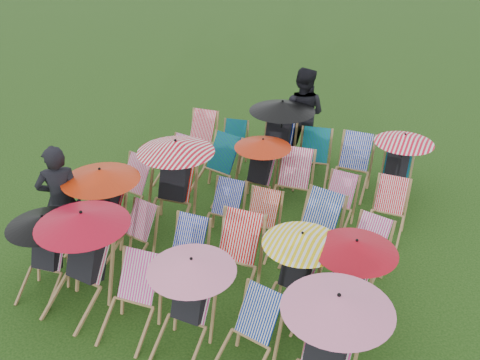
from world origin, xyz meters
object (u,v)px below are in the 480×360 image
at_px(deckchair_5, 326,348).
at_px(person_left, 61,200).
at_px(deckchair_0, 43,253).
at_px(person_rear, 302,115).
at_px(deckchair_29, 397,166).

height_order(deckchair_5, person_left, person_left).
distance_m(deckchair_5, person_left, 4.46).
bearing_deg(deckchair_0, person_rear, 63.05).
height_order(person_left, person_rear, person_rear).
bearing_deg(deckchair_0, person_left, 105.55).
distance_m(deckchair_5, person_rear, 5.90).
xyz_separation_m(deckchair_5, person_left, (-4.36, 0.93, 0.15)).
xyz_separation_m(deckchair_0, person_rear, (1.75, 5.37, 0.34)).
bearing_deg(deckchair_0, deckchair_29, 41.29).
xyz_separation_m(person_left, person_rear, (2.14, 4.53, 0.07)).
height_order(deckchair_5, deckchair_29, deckchair_5).
relative_size(deckchair_29, person_left, 0.69).
relative_size(deckchair_29, person_rear, 0.63).
bearing_deg(person_rear, deckchair_29, 158.00).
bearing_deg(deckchair_5, deckchair_0, -178.33).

